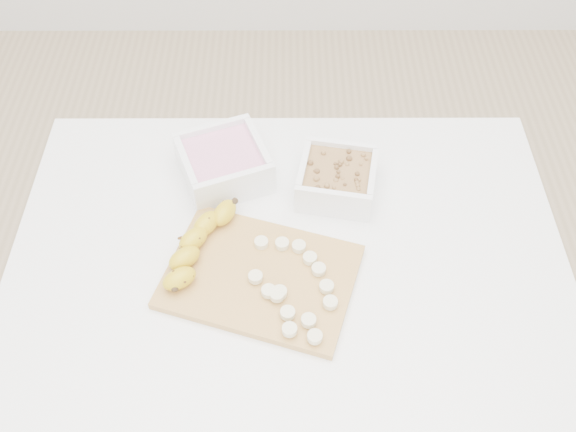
{
  "coord_description": "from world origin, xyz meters",
  "views": [
    {
      "loc": [
        -0.0,
        -0.68,
        1.69
      ],
      "look_at": [
        0.0,
        0.03,
        0.81
      ],
      "focal_mm": 40.0,
      "sensor_mm": 36.0,
      "label": 1
    }
  ],
  "objects_px": {
    "bowl_yogurt": "(224,163)",
    "banana": "(198,245)",
    "table": "(288,279)",
    "bowl_granola": "(337,178)",
    "cutting_board": "(260,276)"
  },
  "relations": [
    {
      "from": "bowl_yogurt",
      "to": "cutting_board",
      "type": "bearing_deg",
      "value": -72.72
    },
    {
      "from": "bowl_yogurt",
      "to": "banana",
      "type": "distance_m",
      "value": 0.2
    },
    {
      "from": "cutting_board",
      "to": "banana",
      "type": "xyz_separation_m",
      "value": [
        -0.11,
        0.05,
        0.03
      ]
    },
    {
      "from": "cutting_board",
      "to": "banana",
      "type": "distance_m",
      "value": 0.12
    },
    {
      "from": "table",
      "to": "banana",
      "type": "height_order",
      "value": "banana"
    },
    {
      "from": "table",
      "to": "bowl_granola",
      "type": "xyz_separation_m",
      "value": [
        0.09,
        0.14,
        0.13
      ]
    },
    {
      "from": "table",
      "to": "banana",
      "type": "relative_size",
      "value": 4.81
    },
    {
      "from": "table",
      "to": "bowl_yogurt",
      "type": "distance_m",
      "value": 0.26
    },
    {
      "from": "cutting_board",
      "to": "bowl_granola",
      "type": "bearing_deg",
      "value": 55.42
    },
    {
      "from": "bowl_yogurt",
      "to": "banana",
      "type": "relative_size",
      "value": 0.98
    },
    {
      "from": "banana",
      "to": "table",
      "type": "bearing_deg",
      "value": 41.45
    },
    {
      "from": "banana",
      "to": "cutting_board",
      "type": "bearing_deg",
      "value": 12.6
    },
    {
      "from": "bowl_yogurt",
      "to": "bowl_granola",
      "type": "distance_m",
      "value": 0.22
    },
    {
      "from": "bowl_yogurt",
      "to": "bowl_granola",
      "type": "bearing_deg",
      "value": -9.9
    },
    {
      "from": "table",
      "to": "bowl_yogurt",
      "type": "height_order",
      "value": "bowl_yogurt"
    }
  ]
}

